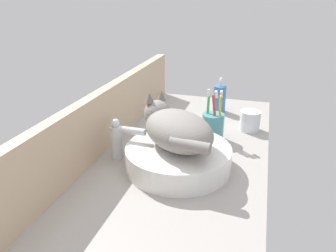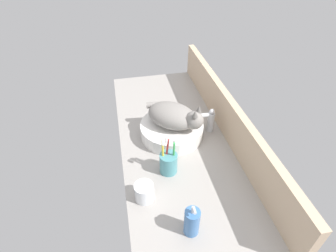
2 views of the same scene
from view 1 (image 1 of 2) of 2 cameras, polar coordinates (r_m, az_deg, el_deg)
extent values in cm
cube|color=#9E9993|center=(105.75, 1.38, -7.18)|extent=(137.93, 56.37, 4.00)
cube|color=#CCAD8C|center=(109.41, -12.03, 0.46)|extent=(137.93, 3.60, 20.30)
cylinder|color=white|center=(99.83, 1.78, -5.52)|extent=(32.01, 32.01, 7.01)
ellipsoid|color=gray|center=(95.86, 1.85, -0.78)|extent=(29.17, 30.05, 11.00)
sphere|color=gray|center=(104.51, -1.85, 2.17)|extent=(8.80, 8.80, 8.80)
cone|color=#635F5B|center=(102.48, -3.24, 4.92)|extent=(2.80, 2.80, 3.20)
cone|color=#635F5B|center=(104.63, -1.14, 5.33)|extent=(2.80, 2.80, 3.20)
cylinder|color=gray|center=(85.83, 3.80, -3.43)|extent=(4.37, 11.28, 3.20)
cylinder|color=silver|center=(105.82, -8.93, -2.86)|extent=(3.60, 3.60, 11.00)
cylinder|color=silver|center=(101.74, -6.58, -0.78)|extent=(2.50, 10.06, 2.20)
sphere|color=silver|center=(103.11, -9.15, 0.49)|extent=(2.80, 2.80, 2.80)
cylinder|color=#3F72B2|center=(146.50, 8.94, 4.69)|extent=(5.53, 5.53, 11.72)
cylinder|color=silver|center=(144.43, 9.12, 7.43)|extent=(1.20, 1.20, 2.80)
cylinder|color=silver|center=(145.22, 9.22, 8.08)|extent=(2.20, 1.00, 1.00)
cylinder|color=teal|center=(119.00, 7.83, -0.14)|extent=(7.78, 7.78, 9.68)
cylinder|color=green|center=(117.91, 6.88, 1.82)|extent=(2.98, 1.03, 16.99)
cube|color=white|center=(115.14, 7.07, 5.77)|extent=(1.49, 0.82, 2.54)
cylinder|color=#D13838|center=(116.50, 8.18, 1.48)|extent=(2.23, 2.86, 17.01)
cube|color=white|center=(113.69, 8.41, 5.47)|extent=(1.39, 1.07, 2.56)
cylinder|color=yellow|center=(117.04, 9.03, 1.53)|extent=(4.19, 1.17, 16.86)
cube|color=white|center=(114.25, 9.29, 5.50)|extent=(1.65, 0.84, 2.60)
cylinder|color=white|center=(129.73, 14.07, 0.89)|extent=(7.75, 7.75, 7.73)
cylinder|color=silver|center=(130.47, 13.99, 0.07)|extent=(6.82, 6.82, 3.70)
camera|label=2|loc=(1.89, 19.85, 33.44)|focal=28.00mm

